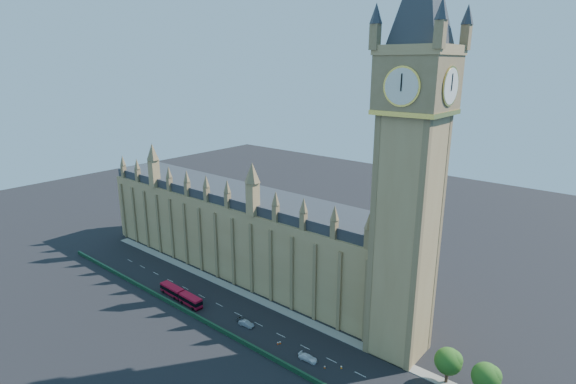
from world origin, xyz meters
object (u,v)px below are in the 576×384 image
Objects in this scene: car_silver at (246,324)px; car_white at (308,358)px; car_grey at (243,321)px; red_bus at (181,295)px.

car_white is (21.70, -0.88, -0.03)m from car_silver.
car_grey reaches higher than car_white.
red_bus is at bearing 88.52° from car_silver.
car_grey is 23.28m from car_white.
car_white is at bearing -93.88° from car_grey.
car_grey reaches higher than car_silver.
car_white is at bearing 4.14° from red_bus.
car_white is (23.24, -1.36, -0.03)m from car_grey.
red_bus is at bearing 87.26° from car_white.
car_silver is at bearing 82.73° from car_white.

